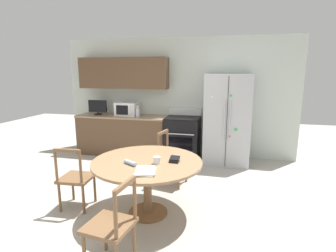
{
  "coord_description": "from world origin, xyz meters",
  "views": [
    {
      "loc": [
        1.17,
        -3.16,
        1.87
      ],
      "look_at": [
        0.15,
        1.15,
        0.95
      ],
      "focal_mm": 28.0,
      "sensor_mm": 36.0,
      "label": 1
    }
  ],
  "objects_px": {
    "refrigerator": "(227,120)",
    "microwave": "(127,109)",
    "counter_bottle": "(138,112)",
    "candle_glass": "(157,161)",
    "dining_chair_near": "(112,226)",
    "dining_chair_far": "(172,159)",
    "dining_chair_left": "(76,178)",
    "wallet": "(174,160)",
    "countertop_tv": "(98,107)",
    "oven_range": "(183,138)"
  },
  "relations": [
    {
      "from": "refrigerator",
      "to": "candle_glass",
      "type": "relative_size",
      "value": 19.78
    },
    {
      "from": "dining_chair_far",
      "to": "wallet",
      "type": "height_order",
      "value": "dining_chair_far"
    },
    {
      "from": "counter_bottle",
      "to": "wallet",
      "type": "distance_m",
      "value": 2.59
    },
    {
      "from": "oven_range",
      "to": "candle_glass",
      "type": "xyz_separation_m",
      "value": [
        0.11,
        -2.43,
        0.31
      ]
    },
    {
      "from": "oven_range",
      "to": "candle_glass",
      "type": "relative_size",
      "value": 11.69
    },
    {
      "from": "dining_chair_far",
      "to": "candle_glass",
      "type": "relative_size",
      "value": 9.76
    },
    {
      "from": "dining_chair_near",
      "to": "candle_glass",
      "type": "height_order",
      "value": "dining_chair_near"
    },
    {
      "from": "microwave",
      "to": "dining_chair_far",
      "type": "xyz_separation_m",
      "value": [
        1.34,
        -1.4,
        -0.61
      ]
    },
    {
      "from": "oven_range",
      "to": "dining_chair_near",
      "type": "relative_size",
      "value": 1.2
    },
    {
      "from": "countertop_tv",
      "to": "wallet",
      "type": "relative_size",
      "value": 3.29
    },
    {
      "from": "microwave",
      "to": "wallet",
      "type": "distance_m",
      "value": 2.87
    },
    {
      "from": "dining_chair_left",
      "to": "dining_chair_near",
      "type": "bearing_deg",
      "value": -47.34
    },
    {
      "from": "refrigerator",
      "to": "microwave",
      "type": "distance_m",
      "value": 2.21
    },
    {
      "from": "refrigerator",
      "to": "counter_bottle",
      "type": "distance_m",
      "value": 1.91
    },
    {
      "from": "refrigerator",
      "to": "counter_bottle",
      "type": "xyz_separation_m",
      "value": [
        -1.91,
        -0.04,
        0.09
      ]
    },
    {
      "from": "microwave",
      "to": "counter_bottle",
      "type": "relative_size",
      "value": 1.76
    },
    {
      "from": "countertop_tv",
      "to": "candle_glass",
      "type": "bearing_deg",
      "value": -49.39
    },
    {
      "from": "oven_range",
      "to": "dining_chair_far",
      "type": "bearing_deg",
      "value": -87.66
    },
    {
      "from": "microwave",
      "to": "oven_range",
      "type": "bearing_deg",
      "value": -2.47
    },
    {
      "from": "refrigerator",
      "to": "dining_chair_left",
      "type": "distance_m",
      "value": 3.14
    },
    {
      "from": "refrigerator",
      "to": "dining_chair_far",
      "type": "relative_size",
      "value": 2.03
    },
    {
      "from": "refrigerator",
      "to": "dining_chair_near",
      "type": "height_order",
      "value": "refrigerator"
    },
    {
      "from": "dining_chair_left",
      "to": "dining_chair_far",
      "type": "distance_m",
      "value": 1.56
    },
    {
      "from": "dining_chair_near",
      "to": "dining_chair_far",
      "type": "height_order",
      "value": "same"
    },
    {
      "from": "refrigerator",
      "to": "countertop_tv",
      "type": "relative_size",
      "value": 4.19
    },
    {
      "from": "counter_bottle",
      "to": "microwave",
      "type": "bearing_deg",
      "value": 155.75
    },
    {
      "from": "dining_chair_left",
      "to": "candle_glass",
      "type": "height_order",
      "value": "dining_chair_left"
    },
    {
      "from": "countertop_tv",
      "to": "dining_chair_far",
      "type": "height_order",
      "value": "countertop_tv"
    },
    {
      "from": "oven_range",
      "to": "microwave",
      "type": "height_order",
      "value": "microwave"
    },
    {
      "from": "refrigerator",
      "to": "oven_range",
      "type": "relative_size",
      "value": 1.69
    },
    {
      "from": "countertop_tv",
      "to": "counter_bottle",
      "type": "height_order",
      "value": "countertop_tv"
    },
    {
      "from": "oven_range",
      "to": "candle_glass",
      "type": "distance_m",
      "value": 2.46
    },
    {
      "from": "refrigerator",
      "to": "wallet",
      "type": "height_order",
      "value": "refrigerator"
    },
    {
      "from": "refrigerator",
      "to": "dining_chair_near",
      "type": "xyz_separation_m",
      "value": [
        -1.0,
        -3.33,
        -0.48
      ]
    },
    {
      "from": "candle_glass",
      "to": "counter_bottle",
      "type": "bearing_deg",
      "value": 114.95
    },
    {
      "from": "countertop_tv",
      "to": "dining_chair_near",
      "type": "bearing_deg",
      "value": -60.49
    },
    {
      "from": "microwave",
      "to": "dining_chair_left",
      "type": "relative_size",
      "value": 0.53
    },
    {
      "from": "refrigerator",
      "to": "dining_chair_far",
      "type": "height_order",
      "value": "refrigerator"
    },
    {
      "from": "candle_glass",
      "to": "dining_chair_near",
      "type": "bearing_deg",
      "value": -101.34
    },
    {
      "from": "oven_range",
      "to": "candle_glass",
      "type": "bearing_deg",
      "value": -87.48
    },
    {
      "from": "dining_chair_left",
      "to": "wallet",
      "type": "bearing_deg",
      "value": 1.35
    },
    {
      "from": "dining_chair_near",
      "to": "dining_chair_far",
      "type": "bearing_deg",
      "value": 3.9
    },
    {
      "from": "counter_bottle",
      "to": "oven_range",
      "type": "bearing_deg",
      "value": 4.53
    },
    {
      "from": "microwave",
      "to": "candle_glass",
      "type": "height_order",
      "value": "microwave"
    },
    {
      "from": "countertop_tv",
      "to": "microwave",
      "type": "bearing_deg",
      "value": 3.26
    },
    {
      "from": "oven_range",
      "to": "dining_chair_far",
      "type": "relative_size",
      "value": 1.2
    },
    {
      "from": "microwave",
      "to": "counter_bottle",
      "type": "bearing_deg",
      "value": -24.25
    },
    {
      "from": "oven_range",
      "to": "counter_bottle",
      "type": "bearing_deg",
      "value": -175.47
    },
    {
      "from": "oven_range",
      "to": "dining_chair_far",
      "type": "height_order",
      "value": "oven_range"
    },
    {
      "from": "dining_chair_near",
      "to": "microwave",
      "type": "bearing_deg",
      "value": 27.13
    }
  ]
}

